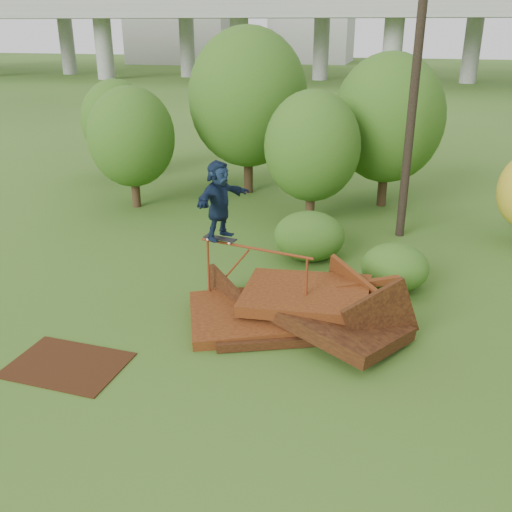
% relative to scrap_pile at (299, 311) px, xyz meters
% --- Properties ---
extents(ground, '(240.00, 240.00, 0.00)m').
position_rel_scrap_pile_xyz_m(ground, '(-0.29, -1.80, -0.39)').
color(ground, '#2D5116').
rests_on(ground, ground).
extents(scrap_pile, '(5.65, 3.77, 1.96)m').
position_rel_scrap_pile_xyz_m(scrap_pile, '(0.00, 0.00, 0.00)').
color(scrap_pile, '#3C180A').
rests_on(scrap_pile, ground).
extents(grind_rail, '(2.87, 0.65, 1.79)m').
position_rel_scrap_pile_xyz_m(grind_rail, '(-1.13, 0.27, 0.92)').
color(grind_rail, maroon).
rests_on(grind_rail, ground).
extents(skateboard, '(0.86, 0.38, 0.09)m').
position_rel_scrap_pile_xyz_m(skateboard, '(-2.06, 0.46, 1.47)').
color(skateboard, black).
rests_on(skateboard, grind_rail).
extents(skater, '(1.20, 1.84, 1.89)m').
position_rel_scrap_pile_xyz_m(skater, '(-2.06, 0.46, 2.43)').
color(skater, '#122139').
rests_on(skater, skateboard).
extents(flat_plate, '(2.45, 1.81, 0.03)m').
position_rel_scrap_pile_xyz_m(flat_plate, '(-4.39, -2.92, -0.37)').
color(flat_plate, '#341A0B').
rests_on(flat_plate, ground).
extents(tree_0, '(3.26, 3.26, 4.60)m').
position_rel_scrap_pile_xyz_m(tree_0, '(-7.92, 7.82, 2.33)').
color(tree_0, black).
rests_on(tree_0, ground).
extents(tree_1, '(4.79, 4.79, 6.67)m').
position_rel_scrap_pile_xyz_m(tree_1, '(-4.22, 10.91, 3.52)').
color(tree_1, black).
rests_on(tree_1, ground).
extents(tree_2, '(3.32, 3.32, 4.68)m').
position_rel_scrap_pile_xyz_m(tree_2, '(-1.02, 7.57, 2.37)').
color(tree_2, black).
rests_on(tree_2, ground).
extents(tree_3, '(4.17, 4.17, 5.79)m').
position_rel_scrap_pile_xyz_m(tree_3, '(1.37, 10.40, 2.99)').
color(tree_3, black).
rests_on(tree_3, ground).
extents(tree_6, '(3.18, 3.18, 4.45)m').
position_rel_scrap_pile_xyz_m(tree_6, '(-10.61, 11.84, 2.22)').
color(tree_6, black).
rests_on(tree_6, ground).
extents(shrub_left, '(2.13, 1.97, 1.48)m').
position_rel_scrap_pile_xyz_m(shrub_left, '(-0.47, 4.19, 0.35)').
color(shrub_left, '#2B5617').
rests_on(shrub_left, ground).
extents(shrub_right, '(1.80, 1.65, 1.27)m').
position_rel_scrap_pile_xyz_m(shrub_right, '(2.11, 2.64, 0.25)').
color(shrub_right, '#2B5617').
rests_on(shrub_right, ground).
extents(utility_pole, '(1.40, 0.28, 9.76)m').
position_rel_scrap_pile_xyz_m(utility_pole, '(2.17, 7.05, 4.57)').
color(utility_pole, black).
rests_on(utility_pole, ground).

